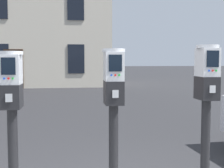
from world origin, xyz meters
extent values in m
cylinder|color=black|center=(-0.97, -0.12, 0.60)|extent=(0.09, 0.09, 0.93)
cube|color=black|center=(-0.97, -0.12, 1.18)|extent=(0.17, 0.24, 0.22)
cube|color=#A5A8AD|center=(-0.98, -0.25, 1.18)|extent=(0.06, 0.01, 0.07)
cube|color=#B7BABF|center=(-0.97, -0.12, 1.41)|extent=(0.17, 0.23, 0.26)
cube|color=black|center=(-0.98, -0.24, 1.45)|extent=(0.12, 0.01, 0.15)
cylinder|color=blue|center=(-1.01, -0.24, 1.34)|extent=(0.02, 0.01, 0.02)
cylinder|color=red|center=(-0.98, -0.24, 1.34)|extent=(0.02, 0.01, 0.02)
cylinder|color=green|center=(-0.94, -0.25, 1.34)|extent=(0.02, 0.01, 0.02)
cylinder|color=#B7BABF|center=(-0.97, -0.12, 1.56)|extent=(0.22, 0.22, 0.03)
cylinder|color=black|center=(-0.05, -0.12, 0.61)|extent=(0.09, 0.09, 0.95)
cube|color=black|center=(-0.05, -0.12, 1.20)|extent=(0.17, 0.24, 0.22)
cube|color=#A5A8AD|center=(-0.06, -0.25, 1.20)|extent=(0.06, 0.01, 0.07)
cube|color=#B7BABF|center=(-0.05, -0.12, 1.44)|extent=(0.17, 0.23, 0.27)
cube|color=black|center=(-0.06, -0.24, 1.47)|extent=(0.12, 0.01, 0.15)
cylinder|color=blue|center=(-0.09, -0.24, 1.36)|extent=(0.02, 0.01, 0.02)
cylinder|color=red|center=(-0.06, -0.24, 1.36)|extent=(0.02, 0.01, 0.02)
cylinder|color=green|center=(-0.02, -0.25, 1.36)|extent=(0.02, 0.01, 0.02)
cylinder|color=#B7BABF|center=(-0.05, -0.12, 1.59)|extent=(0.22, 0.22, 0.03)
cylinder|color=black|center=(0.87, -0.12, 0.63)|extent=(0.09, 0.09, 0.97)
cube|color=black|center=(0.87, -0.12, 1.23)|extent=(0.17, 0.24, 0.23)
cube|color=#A5A8AD|center=(0.86, -0.25, 1.23)|extent=(0.06, 0.01, 0.07)
cube|color=#B7BABF|center=(0.87, -0.12, 1.48)|extent=(0.17, 0.23, 0.28)
cube|color=black|center=(0.86, -0.24, 1.51)|extent=(0.12, 0.01, 0.15)
cylinder|color=blue|center=(0.83, -0.24, 1.40)|extent=(0.02, 0.01, 0.02)
cylinder|color=red|center=(0.86, -0.24, 1.40)|extent=(0.02, 0.01, 0.02)
cylinder|color=green|center=(0.90, -0.25, 1.40)|extent=(0.02, 0.01, 0.02)
cylinder|color=#B7BABF|center=(0.87, -0.12, 1.63)|extent=(0.22, 0.22, 0.03)
cube|color=black|center=(-3.99, 14.10, 1.59)|extent=(0.90, 0.06, 1.59)
cube|color=black|center=(0.01, 14.10, 1.59)|extent=(0.90, 0.06, 1.59)
cube|color=black|center=(0.01, 14.10, 4.47)|extent=(0.90, 0.06, 1.59)
cube|color=black|center=(-3.31, 14.10, 1.05)|extent=(1.00, 0.07, 2.10)
camera|label=1|loc=(-0.48, -2.97, 1.49)|focal=49.66mm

